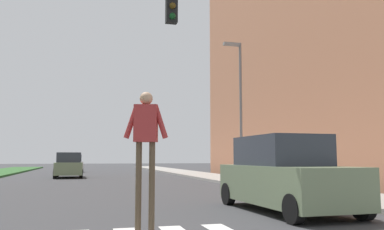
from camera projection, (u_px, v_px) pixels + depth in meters
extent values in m
plane|color=#38383A|center=(90.00, 178.00, 27.68)|extent=(140.00, 140.00, 0.00)
cube|color=tan|center=(359.00, 5.00, 25.26)|extent=(10.52, 29.54, 21.96)
cube|color=#9E9991|center=(212.00, 177.00, 27.85)|extent=(3.00, 64.00, 0.15)
cube|color=black|center=(172.00, 7.00, 9.92)|extent=(0.28, 0.20, 0.80)
sphere|color=#4C380F|center=(173.00, 6.00, 9.81)|extent=(0.16, 0.16, 0.16)
sphere|color=#0F3F19|center=(172.00, 16.00, 9.78)|extent=(0.16, 0.16, 0.16)
cylinder|color=slate|center=(241.00, 111.00, 21.55)|extent=(0.14, 0.14, 7.50)
cube|color=gray|center=(231.00, 44.00, 21.81)|extent=(0.90, 0.24, 0.16)
cylinder|color=brown|center=(152.00, 192.00, 6.55)|extent=(0.12, 0.12, 1.65)
cylinder|color=brown|center=(138.00, 192.00, 6.56)|extent=(0.12, 0.12, 1.65)
cube|color=#B23333|center=(146.00, 123.00, 6.67)|extent=(0.43, 0.34, 0.62)
cylinder|color=#B23333|center=(160.00, 122.00, 6.67)|extent=(0.28, 0.16, 0.58)
cylinder|color=#B23333|center=(132.00, 122.00, 6.68)|extent=(0.28, 0.16, 0.58)
sphere|color=tan|center=(146.00, 99.00, 6.72)|extent=(0.27, 0.27, 0.22)
cube|color=gray|center=(286.00, 184.00, 10.43)|extent=(2.04, 4.66, 0.96)
cube|color=#2D333D|center=(280.00, 151.00, 10.74)|extent=(1.75, 2.58, 0.79)
cylinder|color=black|center=(363.00, 206.00, 8.87)|extent=(0.24, 0.65, 0.64)
cylinder|color=black|center=(294.00, 209.00, 8.38)|extent=(0.24, 0.65, 0.64)
cylinder|color=black|center=(281.00, 192.00, 12.40)|extent=(0.24, 0.65, 0.64)
cylinder|color=black|center=(228.00, 194.00, 11.91)|extent=(0.24, 0.65, 0.64)
cube|color=gray|center=(69.00, 168.00, 28.20)|extent=(1.90, 4.04, 0.84)
cube|color=#2D333D|center=(69.00, 157.00, 28.09)|extent=(1.64, 1.83, 0.69)
cylinder|color=black|center=(57.00, 172.00, 29.42)|extent=(0.23, 0.64, 0.64)
cylinder|color=black|center=(81.00, 172.00, 29.88)|extent=(0.23, 0.64, 0.64)
cylinder|color=black|center=(55.00, 174.00, 26.45)|extent=(0.23, 0.64, 0.64)
cylinder|color=black|center=(81.00, 174.00, 26.90)|extent=(0.23, 0.64, 0.64)
cube|color=silver|center=(72.00, 165.00, 39.59)|extent=(2.14, 4.27, 0.81)
cube|color=#2D333D|center=(73.00, 158.00, 39.48)|extent=(1.71, 1.99, 0.66)
cylinder|color=black|center=(63.00, 168.00, 40.78)|extent=(0.28, 0.66, 0.64)
cylinder|color=black|center=(79.00, 168.00, 41.33)|extent=(0.28, 0.66, 0.64)
cylinder|color=black|center=(65.00, 169.00, 37.78)|extent=(0.28, 0.66, 0.64)
cylinder|color=black|center=(82.00, 169.00, 38.33)|extent=(0.28, 0.66, 0.64)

